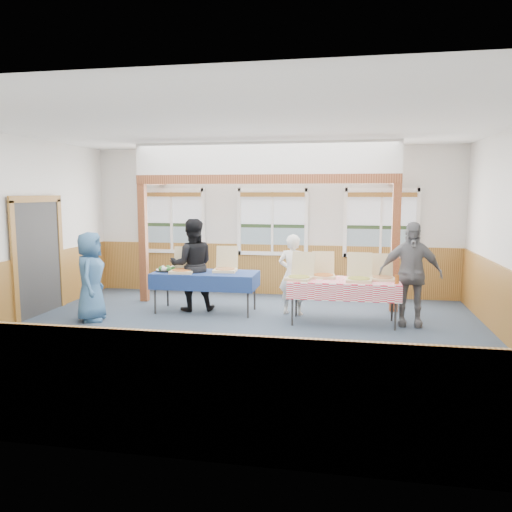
{
  "coord_description": "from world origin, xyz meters",
  "views": [
    {
      "loc": [
        1.61,
        -7.28,
        2.24
      ],
      "look_at": [
        0.09,
        1.0,
        1.16
      ],
      "focal_mm": 35.0,
      "sensor_mm": 36.0,
      "label": 1
    }
  ],
  "objects_px": {
    "table_right": "(344,283)",
    "woman_black": "(192,265)",
    "table_left": "(205,275)",
    "woman_white": "(293,275)",
    "man_blue": "(91,277)",
    "person_grey": "(410,274)"
  },
  "relations": [
    {
      "from": "table_right",
      "to": "woman_black",
      "type": "bearing_deg",
      "value": -169.89
    },
    {
      "from": "table_left",
      "to": "table_right",
      "type": "relative_size",
      "value": 1.0
    },
    {
      "from": "woman_white",
      "to": "man_blue",
      "type": "xyz_separation_m",
      "value": [
        -3.41,
        -1.09,
        0.04
      ]
    },
    {
      "from": "woman_black",
      "to": "man_blue",
      "type": "height_order",
      "value": "woman_black"
    },
    {
      "from": "person_grey",
      "to": "man_blue",
      "type": "bearing_deg",
      "value": -170.88
    },
    {
      "from": "table_left",
      "to": "person_grey",
      "type": "xyz_separation_m",
      "value": [
        3.65,
        -0.28,
        0.18
      ]
    },
    {
      "from": "table_left",
      "to": "woman_black",
      "type": "bearing_deg",
      "value": 155.02
    },
    {
      "from": "man_blue",
      "to": "table_right",
      "type": "bearing_deg",
      "value": -97.16
    },
    {
      "from": "man_blue",
      "to": "person_grey",
      "type": "bearing_deg",
      "value": -97.89
    },
    {
      "from": "woman_white",
      "to": "woman_black",
      "type": "bearing_deg",
      "value": 9.88
    },
    {
      "from": "table_right",
      "to": "woman_white",
      "type": "xyz_separation_m",
      "value": [
        -0.93,
        0.48,
        0.04
      ]
    },
    {
      "from": "woman_black",
      "to": "man_blue",
      "type": "bearing_deg",
      "value": 16.45
    },
    {
      "from": "woman_black",
      "to": "person_grey",
      "type": "relative_size",
      "value": 0.99
    },
    {
      "from": "table_right",
      "to": "woman_black",
      "type": "distance_m",
      "value": 2.88
    },
    {
      "from": "woman_black",
      "to": "person_grey",
      "type": "distance_m",
      "value": 3.96
    },
    {
      "from": "table_left",
      "to": "woman_white",
      "type": "bearing_deg",
      "value": -3.02
    },
    {
      "from": "woman_black",
      "to": "person_grey",
      "type": "xyz_separation_m",
      "value": [
        3.94,
        -0.38,
        0.01
      ]
    },
    {
      "from": "man_blue",
      "to": "woman_white",
      "type": "bearing_deg",
      "value": -87.48
    },
    {
      "from": "woman_white",
      "to": "person_grey",
      "type": "distance_m",
      "value": 2.07
    },
    {
      "from": "table_left",
      "to": "woman_black",
      "type": "height_order",
      "value": "woman_black"
    },
    {
      "from": "woman_white",
      "to": "person_grey",
      "type": "xyz_separation_m",
      "value": [
        2.03,
        -0.39,
        0.14
      ]
    },
    {
      "from": "table_right",
      "to": "person_grey",
      "type": "xyz_separation_m",
      "value": [
        1.1,
        0.08,
        0.18
      ]
    }
  ]
}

